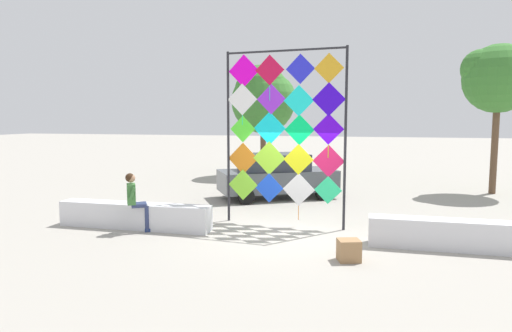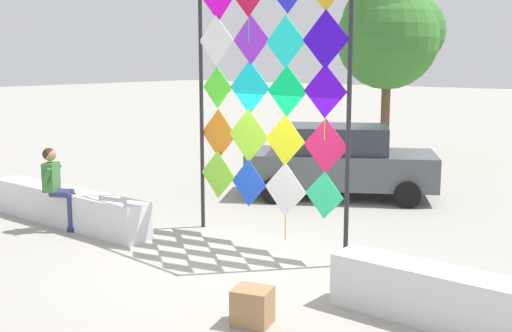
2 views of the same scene
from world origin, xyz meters
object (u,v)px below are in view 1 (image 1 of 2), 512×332
kite_display_rack (284,127)px  seated_vendor (136,197)px  cardboard_box_large (349,250)px  tree_broadleaf (494,77)px  parked_car (276,176)px  tree_far_right (264,98)px

kite_display_rack → seated_vendor: (-3.48, -1.65, -1.75)m
cardboard_box_large → tree_broadleaf: 11.54m
seated_vendor → cardboard_box_large: (5.35, -1.03, -0.67)m
seated_vendor → parked_car: 6.15m
parked_car → tree_far_right: size_ratio=0.82×
kite_display_rack → tree_broadleaf: tree_broadleaf is taller
cardboard_box_large → tree_far_right: 14.06m
kite_display_rack → tree_broadleaf: bearing=46.1°
tree_far_right → tree_broadleaf: size_ratio=0.97×
parked_car → cardboard_box_large: (2.88, -6.66, -0.60)m
parked_car → tree_broadleaf: (7.69, 2.95, 3.60)m
seated_vendor → cardboard_box_large: 5.49m
tree_far_right → tree_broadleaf: (9.58, -3.10, 0.57)m
tree_broadleaf → seated_vendor: bearing=-139.8°
kite_display_rack → seated_vendor: kite_display_rack is taller
seated_vendor → tree_broadleaf: bearing=40.2°
seated_vendor → tree_far_right: tree_far_right is taller
cardboard_box_large → tree_far_right: tree_far_right is taller
kite_display_rack → cardboard_box_large: 4.06m
parked_car → cardboard_box_large: parked_car is taller
tree_far_right → parked_car: bearing=-72.7°
kite_display_rack → tree_far_right: bearing=106.1°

